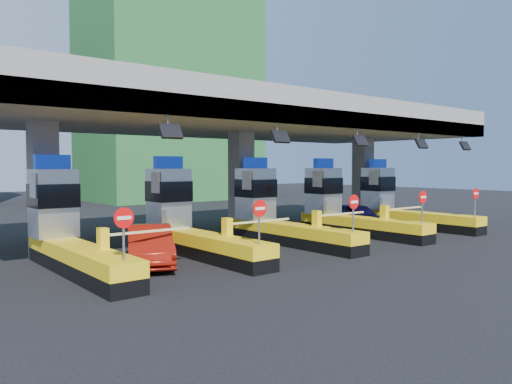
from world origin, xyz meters
TOP-DOWN VIEW (x-y plane):
  - ground at (0.00, 0.00)m, footprint 120.00×120.00m
  - toll_canopy at (0.00, 2.87)m, footprint 28.00×12.09m
  - toll_lane_far_left at (-10.00, 0.28)m, footprint 4.43×8.00m
  - toll_lane_left at (-5.00, 0.28)m, footprint 4.43×8.00m
  - toll_lane_center at (0.00, 0.28)m, footprint 4.43×8.00m
  - toll_lane_right at (5.00, 0.28)m, footprint 4.43×8.00m
  - toll_lane_far_right at (10.00, 0.28)m, footprint 4.43×8.00m
  - bg_building_scaffold at (12.00, 32.00)m, footprint 18.00×12.00m
  - van at (7.12, 1.07)m, footprint 2.25×4.61m
  - red_car at (-7.39, -1.05)m, footprint 3.31×4.80m

SIDE VIEW (x-z plane):
  - ground at x=0.00m, z-range 0.00..0.00m
  - red_car at x=-7.39m, z-range 0.00..1.50m
  - van at x=7.12m, z-range 0.00..1.52m
  - toll_lane_far_left at x=-10.00m, z-range -0.68..3.47m
  - toll_lane_left at x=-5.00m, z-range -0.68..3.47m
  - toll_lane_center at x=0.00m, z-range -0.68..3.47m
  - toll_lane_right at x=5.00m, z-range -0.68..3.47m
  - toll_lane_far_right at x=10.00m, z-range -0.68..3.47m
  - toll_canopy at x=0.00m, z-range 2.63..9.63m
  - bg_building_scaffold at x=12.00m, z-range 0.00..28.00m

